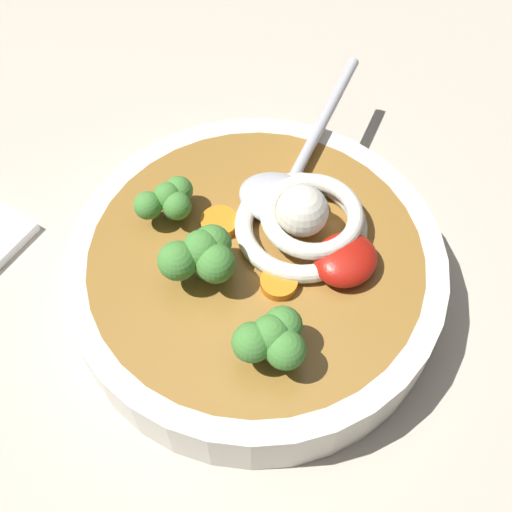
% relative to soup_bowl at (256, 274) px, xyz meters
% --- Properties ---
extents(table_slab, '(1.28, 1.28, 0.04)m').
position_rel_soup_bowl_xyz_m(table_slab, '(-0.03, 0.03, -0.05)').
color(table_slab, '#BCB29E').
rests_on(table_slab, ground).
extents(soup_bowl, '(0.25, 0.25, 0.05)m').
position_rel_soup_bowl_xyz_m(soup_bowl, '(0.00, 0.00, 0.00)').
color(soup_bowl, silver).
rests_on(soup_bowl, table_slab).
extents(noodle_pile, '(0.10, 0.09, 0.04)m').
position_rel_soup_bowl_xyz_m(noodle_pile, '(0.04, -0.01, 0.03)').
color(noodle_pile, silver).
rests_on(noodle_pile, soup_bowl).
extents(soup_spoon, '(0.17, 0.10, 0.02)m').
position_rel_soup_bowl_xyz_m(soup_spoon, '(0.05, 0.02, 0.03)').
color(soup_spoon, '#B7B7BC').
rests_on(soup_spoon, soup_bowl).
extents(chili_sauce_dollop, '(0.04, 0.04, 0.02)m').
position_rel_soup_bowl_xyz_m(chili_sauce_dollop, '(0.03, -0.05, 0.03)').
color(chili_sauce_dollop, '#B2190F').
rests_on(chili_sauce_dollop, soup_bowl).
extents(broccoli_floret_near_spoon, '(0.05, 0.04, 0.04)m').
position_rel_soup_bowl_xyz_m(broccoli_floret_near_spoon, '(-0.04, 0.01, 0.05)').
color(broccoli_floret_near_spoon, '#7A9E60').
rests_on(broccoli_floret_near_spoon, soup_bowl).
extents(broccoli_floret_beside_noodles, '(0.04, 0.03, 0.03)m').
position_rel_soup_bowl_xyz_m(broccoli_floret_beside_noodles, '(-0.02, 0.06, 0.04)').
color(broccoli_floret_beside_noodles, '#7A9E60').
rests_on(broccoli_floret_beside_noodles, soup_bowl).
extents(broccoli_floret_front, '(0.05, 0.04, 0.04)m').
position_rel_soup_bowl_xyz_m(broccoli_floret_front, '(-0.04, -0.06, 0.04)').
color(broccoli_floret_front, '#7A9E60').
rests_on(broccoli_floret_front, soup_bowl).
extents(carrot_slice_center, '(0.02, 0.02, 0.01)m').
position_rel_soup_bowl_xyz_m(carrot_slice_center, '(-0.00, 0.03, 0.03)').
color(carrot_slice_center, orange).
rests_on(carrot_slice_center, soup_bowl).
extents(carrot_slice_extra_a, '(0.02, 0.02, 0.01)m').
position_rel_soup_bowl_xyz_m(carrot_slice_extra_a, '(-0.00, -0.03, 0.03)').
color(carrot_slice_extra_a, orange).
rests_on(carrot_slice_extra_a, soup_bowl).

